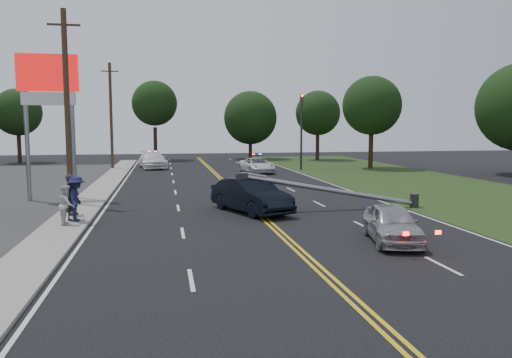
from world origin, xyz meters
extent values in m
plane|color=black|center=(0.00, 0.00, 0.00)|extent=(120.00, 120.00, 0.00)
cube|color=gray|center=(-8.40, 10.00, 0.06)|extent=(1.80, 70.00, 0.12)
cube|color=#223414|center=(13.50, 10.00, 0.01)|extent=(12.00, 80.00, 0.01)
cube|color=gold|center=(0.00, 10.00, 0.01)|extent=(0.36, 80.00, 0.00)
cylinder|color=gray|center=(-11.70, 14.00, 3.50)|extent=(0.24, 0.24, 7.00)
cylinder|color=gray|center=(-9.30, 14.00, 3.50)|extent=(0.24, 0.24, 7.00)
cube|color=red|center=(-10.50, 14.00, 7.00)|extent=(3.20, 0.35, 2.00)
cube|color=white|center=(-10.50, 14.00, 5.60)|extent=(2.80, 0.30, 0.70)
cylinder|color=#2D2D30|center=(8.30, 30.00, 3.50)|extent=(0.20, 0.20, 7.00)
cube|color=#2D2D30|center=(8.30, 30.00, 6.60)|extent=(0.28, 0.28, 0.90)
sphere|color=#FF0C07|center=(8.30, 29.84, 6.90)|extent=(0.22, 0.22, 0.22)
cylinder|color=#2D2D30|center=(8.10, 8.00, 0.35)|extent=(0.44, 0.44, 0.70)
cylinder|color=gray|center=(3.67, 8.00, 0.98)|extent=(8.90, 0.24, 1.80)
cube|color=#2D2D30|center=(-0.76, 8.00, 1.76)|extent=(0.55, 0.32, 0.30)
cylinder|color=#382619|center=(-9.20, 12.00, 5.00)|extent=(0.28, 0.28, 10.00)
cube|color=#382619|center=(-9.20, 12.00, 9.20)|extent=(1.60, 0.10, 0.10)
cylinder|color=#382619|center=(-9.20, 34.00, 5.00)|extent=(0.28, 0.28, 10.00)
cube|color=#382619|center=(-9.20, 34.00, 9.20)|extent=(1.60, 0.10, 0.10)
cylinder|color=black|center=(-20.23, 44.44, 1.63)|extent=(0.44, 0.44, 3.27)
sphere|color=black|center=(-20.23, 44.44, 5.62)|extent=(5.19, 5.19, 5.19)
cylinder|color=black|center=(-5.34, 46.20, 1.97)|extent=(0.44, 0.44, 3.95)
sphere|color=black|center=(-5.34, 46.20, 6.80)|extent=(5.36, 5.36, 5.36)
cylinder|color=black|center=(6.25, 46.08, 1.48)|extent=(0.44, 0.44, 2.96)
sphere|color=black|center=(6.25, 46.08, 5.10)|extent=(6.57, 6.57, 6.57)
cylinder|color=black|center=(13.94, 42.85, 1.64)|extent=(0.44, 0.44, 3.28)
sphere|color=black|center=(13.94, 42.85, 5.64)|extent=(5.35, 5.35, 5.35)
cylinder|color=black|center=(15.35, 30.27, 1.76)|extent=(0.44, 0.44, 3.52)
sphere|color=black|center=(15.35, 30.27, 6.06)|extent=(5.63, 5.63, 5.63)
imported|color=black|center=(-0.31, 8.06, 0.82)|extent=(3.52, 5.27, 1.64)
imported|color=#A4A7AC|center=(3.58, 1.13, 0.68)|extent=(2.41, 4.22, 1.35)
imported|color=silver|center=(3.68, 27.91, 0.66)|extent=(2.86, 5.00, 1.31)
imported|color=white|center=(-5.45, 34.42, 0.82)|extent=(3.10, 5.95, 1.65)
imported|color=#222128|center=(-8.26, 6.95, 1.10)|extent=(0.69, 0.83, 1.96)
imported|color=silver|center=(-8.30, 6.03, 0.93)|extent=(0.67, 0.83, 1.62)
imported|color=#1B1E44|center=(-8.01, 6.64, 1.08)|extent=(0.75, 1.26, 1.92)
imported|color=#584B46|center=(-8.47, 8.13, 1.02)|extent=(0.82, 1.14, 1.79)
camera|label=1|loc=(-4.36, -15.14, 4.14)|focal=35.00mm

